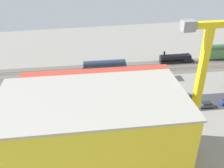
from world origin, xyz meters
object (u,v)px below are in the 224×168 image
object	(u,v)px
parked_car_3	(157,111)
traffic_light	(159,102)
construction_building	(94,136)
parked_car_1	(207,105)
platform_canopy_near	(96,71)
tower_crane	(213,77)
box_truck_0	(86,120)
street_tree_2	(93,92)
parked_car_2	(183,108)
street_tree_0	(164,81)
locomotive	(177,58)
freight_coach_far	(105,67)

from	to	relation	value
parked_car_3	traffic_light	size ratio (longest dim) A/B	0.65
construction_building	parked_car_3	bearing A→B (deg)	-137.15
parked_car_1	parked_car_3	world-z (taller)	parked_car_3
platform_canopy_near	parked_car_3	size ratio (longest dim) A/B	11.81
platform_canopy_near	tower_crane	world-z (taller)	tower_crane
box_truck_0	street_tree_2	size ratio (longest dim) A/B	1.38
parked_car_2	construction_building	world-z (taller)	construction_building
parked_car_1	construction_building	distance (m)	40.91
parked_car_3	street_tree_0	xyz separation A→B (m)	(-5.49, -9.53, 4.33)
parked_car_1	box_truck_0	size ratio (longest dim) A/B	0.50
traffic_light	locomotive	bearing A→B (deg)	-120.94
parked_car_3	construction_building	xyz separation A→B (m)	(20.40, 16.87, 8.30)
platform_canopy_near	parked_car_3	world-z (taller)	platform_canopy_near
parked_car_1	box_truck_0	distance (m)	36.96
platform_canopy_near	locomotive	distance (m)	36.28
parked_car_2	traffic_light	xyz separation A→B (m)	(8.09, 0.76, 3.65)
platform_canopy_near	street_tree_0	distance (m)	23.81
parked_car_1	parked_car_2	distance (m)	7.67
street_tree_0	parked_car_2	bearing A→B (deg)	106.04
tower_crane	street_tree_0	size ratio (longest dim) A/B	4.35
locomotive	street_tree_2	bearing A→B (deg)	32.70
platform_canopy_near	freight_coach_far	bearing A→B (deg)	-125.48
freight_coach_far	parked_car_1	size ratio (longest dim) A/B	3.55
locomotive	parked_car_2	bearing A→B (deg)	70.03
locomotive	construction_building	distance (m)	64.13
street_tree_2	traffic_light	bearing A→B (deg)	152.91
street_tree_0	freight_coach_far	bearing A→B (deg)	-47.39
locomotive	traffic_light	size ratio (longest dim) A/B	2.12
tower_crane	street_tree_2	xyz separation A→B (m)	(22.95, -23.50, -14.99)
traffic_light	box_truck_0	bearing A→B (deg)	2.04
platform_canopy_near	tower_crane	size ratio (longest dim) A/B	1.64
box_truck_0	street_tree_2	bearing A→B (deg)	-109.60
platform_canopy_near	parked_car_2	distance (m)	32.00
locomotive	street_tree_2	xyz separation A→B (m)	(37.53, 24.10, 2.57)
parked_car_1	street_tree_2	bearing A→B (deg)	-13.81
parked_car_3	street_tree_2	bearing A→B (deg)	-25.36
freight_coach_far	parked_car_3	world-z (taller)	freight_coach_far
traffic_light	parked_car_3	bearing A→B (deg)	-80.23
street_tree_0	street_tree_2	xyz separation A→B (m)	(23.03, 1.22, -0.77)
parked_car_3	street_tree_0	world-z (taller)	street_tree_0
locomotive	parked_car_2	size ratio (longest dim) A/B	2.96
locomotive	street_tree_0	distance (m)	27.29
construction_building	box_truck_0	xyz separation A→B (m)	(0.63, -15.40, -7.42)
freight_coach_far	parked_car_2	bearing A→B (deg)	125.00
locomotive	construction_building	xyz separation A→B (m)	(40.38, 49.28, 7.31)
street_tree_0	traffic_light	xyz separation A→B (m)	(5.36, 10.26, -0.68)
parked_car_2	street_tree_2	bearing A→B (deg)	-17.81
freight_coach_far	tower_crane	size ratio (longest dim) A/B	0.51
parked_car_2	street_tree_0	size ratio (longest dim) A/B	0.66
locomotive	parked_car_2	world-z (taller)	locomotive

